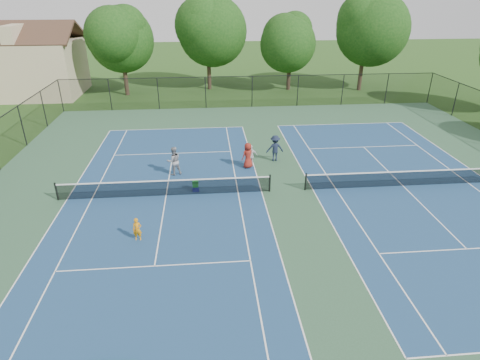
{
  "coord_description": "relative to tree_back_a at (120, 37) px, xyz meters",
  "views": [
    {
      "loc": [
        -4.58,
        -20.41,
        10.77
      ],
      "look_at": [
        -2.86,
        -1.0,
        1.3
      ],
      "focal_mm": 30.0,
      "sensor_mm": 36.0,
      "label": 1
    }
  ],
  "objects": [
    {
      "name": "ground",
      "position": [
        13.0,
        -24.0,
        -6.04
      ],
      "size": [
        140.0,
        140.0,
        0.0
      ],
      "primitive_type": "plane",
      "color": "#234716",
      "rests_on": "ground"
    },
    {
      "name": "court_pad",
      "position": [
        13.0,
        -24.0,
        -6.03
      ],
      "size": [
        36.0,
        36.0,
        0.01
      ],
      "primitive_type": "cube",
      "color": "#2D5034",
      "rests_on": "ground"
    },
    {
      "name": "tennis_court_left",
      "position": [
        6.0,
        -24.0,
        -5.94
      ],
      "size": [
        12.0,
        23.83,
        1.07
      ],
      "color": "navy",
      "rests_on": "ground"
    },
    {
      "name": "tennis_court_right",
      "position": [
        20.0,
        -24.0,
        -5.94
      ],
      "size": [
        12.0,
        23.83,
        1.07
      ],
      "color": "navy",
      "rests_on": "ground"
    },
    {
      "name": "perimeter_fence",
      "position": [
        13.0,
        -24.0,
        -4.44
      ],
      "size": [
        36.08,
        36.08,
        3.02
      ],
      "color": "black",
      "rests_on": "ground"
    },
    {
      "name": "tree_back_a",
      "position": [
        0.0,
        0.0,
        0.0
      ],
      "size": [
        6.8,
        6.8,
        9.15
      ],
      "color": "#2D2116",
      "rests_on": "ground"
    },
    {
      "name": "tree_back_b",
      "position": [
        9.0,
        2.0,
        0.56
      ],
      "size": [
        7.6,
        7.6,
        10.03
      ],
      "color": "#2D2116",
      "rests_on": "ground"
    },
    {
      "name": "tree_back_c",
      "position": [
        18.0,
        1.0,
        -0.56
      ],
      "size": [
        6.0,
        6.0,
        8.4
      ],
      "color": "#2D2116",
      "rests_on": "ground"
    },
    {
      "name": "tree_back_d",
      "position": [
        26.0,
        0.0,
        0.79
      ],
      "size": [
        7.8,
        7.8,
        10.37
      ],
      "color": "#2D2116",
      "rests_on": "ground"
    },
    {
      "name": "clapboard_house",
      "position": [
        -10.0,
        1.0,
        -2.95
      ],
      "size": [
        10.8,
        8.1,
        7.65
      ],
      "color": "tan",
      "rests_on": "ground"
    },
    {
      "name": "child_player",
      "position": [
        5.04,
        -28.31,
        -5.47
      ],
      "size": [
        0.42,
        0.28,
        1.14
      ],
      "primitive_type": "imported",
      "rotation": [
        0.0,
        0.0,
        -0.03
      ],
      "color": "orange",
      "rests_on": "ground"
    },
    {
      "name": "instructor",
      "position": [
        6.33,
        -21.15,
        -5.11
      ],
      "size": [
        1.08,
        0.96,
        1.85
      ],
      "primitive_type": "imported",
      "rotation": [
        0.0,
        0.0,
        3.48
      ],
      "color": "gray",
      "rests_on": "ground"
    },
    {
      "name": "bystander_a",
      "position": [
        11.28,
        -20.35,
        -5.29
      ],
      "size": [
        0.94,
        0.58,
        1.49
      ],
      "primitive_type": "imported",
      "rotation": [
        0.0,
        0.0,
        3.4
      ],
      "color": "silver",
      "rests_on": "ground"
    },
    {
      "name": "bystander_b",
      "position": [
        12.99,
        -19.49,
        -5.14
      ],
      "size": [
        1.2,
        0.74,
        1.8
      ],
      "primitive_type": "imported",
      "rotation": [
        0.0,
        0.0,
        3.2
      ],
      "color": "#182034",
      "rests_on": "ground"
    },
    {
      "name": "bystander_c",
      "position": [
        11.05,
        -20.5,
        -5.19
      ],
      "size": [
        0.98,
        0.85,
        1.69
      ],
      "primitive_type": "imported",
      "rotation": [
        0.0,
        0.0,
        3.6
      ],
      "color": "maroon",
      "rests_on": "ground"
    },
    {
      "name": "ball_crate",
      "position": [
        7.68,
        -23.55,
        -5.9
      ],
      "size": [
        0.39,
        0.33,
        0.28
      ],
      "primitive_type": "cube",
      "rotation": [
        0.0,
        0.0,
        0.05
      ],
      "color": "navy",
      "rests_on": "ground"
    },
    {
      "name": "ball_hopper",
      "position": [
        7.68,
        -23.55,
        -5.56
      ],
      "size": [
        0.34,
        0.28,
        0.4
      ],
      "primitive_type": "cube",
      "rotation": [
        0.0,
        0.0,
        0.0
      ],
      "color": "green",
      "rests_on": "ball_crate"
    }
  ]
}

